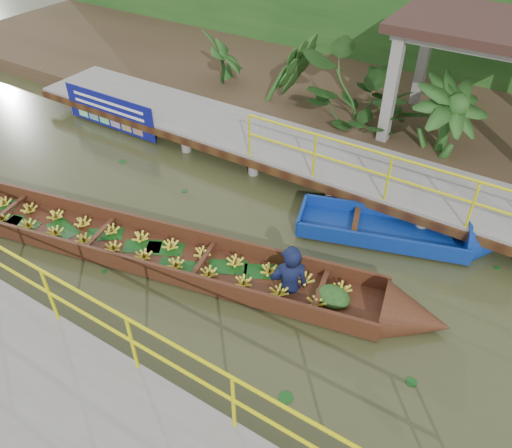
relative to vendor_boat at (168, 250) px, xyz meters
The scene contains 9 objects.
ground 1.03m from the vendor_boat, 42.62° to the left, with size 80.00×80.00×0.00m, color #31371B.
land_strip 8.21m from the vendor_boat, 84.86° to the left, with size 30.00×8.00×0.45m, color #362A1B.
far_dock 4.18m from the vendor_boat, 79.57° to the left, with size 16.00×2.06×1.66m.
pavilion 8.32m from the vendor_boat, 61.83° to the left, with size 4.40×3.00×3.00m.
foliage_backdrop 10.84m from the vendor_boat, 86.06° to the left, with size 30.00×0.80×4.00m, color #184115.
vendor_boat is the anchor object (origin of this frame).
moored_blue_boat 5.06m from the vendor_boat, 37.47° to the left, with size 3.95×2.07×0.91m.
blue_banner 5.59m from the vendor_boat, 145.57° to the left, with size 3.05×0.04×0.95m.
tropical_plants 6.75m from the vendor_boat, 63.46° to the left, with size 14.18×1.18×1.47m.
Camera 1 is at (4.36, -5.65, 6.43)m, focal length 35.00 mm.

